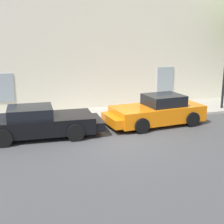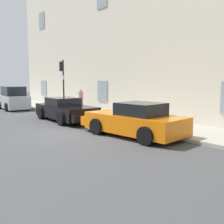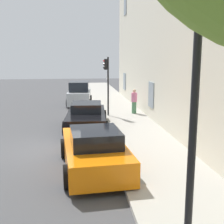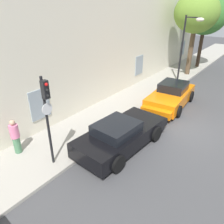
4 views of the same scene
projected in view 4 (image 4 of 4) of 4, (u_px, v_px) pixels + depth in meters
ground_plane at (181, 127)px, 11.77m from camera, size 80.00×80.00×0.00m
sidewalk at (121, 107)px, 13.86m from camera, size 60.00×3.12×0.14m
sportscar_red_lead at (124, 133)px, 10.06m from camera, size 5.21×2.45×1.36m
sportscar_yellow_flank at (170, 97)px, 13.96m from camera, size 4.98×2.44×1.47m
tree_near_kerb at (196, 13)px, 18.06m from camera, size 3.68×3.68×6.89m
tree_midblock at (206, 16)px, 20.66m from camera, size 3.94×3.94×6.66m
traffic_light at (47, 108)px, 7.81m from camera, size 0.44×0.36×3.66m
street_lamp at (189, 37)px, 16.72m from camera, size 0.44×1.42×5.13m
pedestrian_admiring at (15, 137)px, 9.22m from camera, size 0.52×0.52×1.59m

